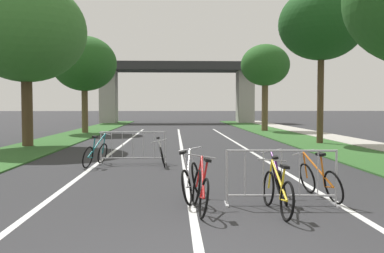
% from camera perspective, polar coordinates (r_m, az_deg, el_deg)
% --- Properties ---
extents(grass_verge_left, '(2.84, 50.28, 0.05)m').
position_cam_1_polar(grass_verge_left, '(25.87, -16.29, -1.39)').
color(grass_verge_left, '#2D5B26').
rests_on(grass_verge_left, ground).
extents(grass_verge_right, '(2.84, 50.28, 0.05)m').
position_cam_1_polar(grass_verge_right, '(26.03, 12.85, -1.32)').
color(grass_verge_right, '#2D5B26').
rests_on(grass_verge_right, ground).
extents(sidewalk_path_right, '(1.89, 50.28, 0.08)m').
position_cam_1_polar(sidewalk_path_right, '(26.74, 17.74, -1.24)').
color(sidewalk_path_right, '#ADA89E').
rests_on(sidewalk_path_right, ground).
extents(lane_stripe_center, '(0.14, 29.09, 0.01)m').
position_cam_1_polar(lane_stripe_center, '(19.11, -1.45, -2.79)').
color(lane_stripe_center, silver).
rests_on(lane_stripe_center, ground).
extents(lane_stripe_right_lane, '(0.14, 29.09, 0.01)m').
position_cam_1_polar(lane_stripe_right_lane, '(19.37, 6.90, -2.73)').
color(lane_stripe_right_lane, silver).
rests_on(lane_stripe_right_lane, ground).
extents(lane_stripe_left_lane, '(0.14, 29.09, 0.01)m').
position_cam_1_polar(lane_stripe_left_lane, '(19.27, -9.84, -2.78)').
color(lane_stripe_left_lane, silver).
rests_on(lane_stripe_left_lane, ground).
extents(overpass_bridge, '(19.67, 4.34, 6.54)m').
position_cam_1_polar(overpass_bridge, '(46.13, -2.02, 6.52)').
color(overpass_bridge, '#2D2D30').
rests_on(overpass_bridge, ground).
extents(tree_left_maple_mid, '(5.41, 5.41, 7.55)m').
position_cam_1_polar(tree_left_maple_mid, '(20.78, -21.64, 11.91)').
color(tree_left_maple_mid, '#4C3823').
rests_on(tree_left_maple_mid, ground).
extents(tree_left_oak_near, '(4.37, 4.37, 6.59)m').
position_cam_1_polar(tree_left_oak_near, '(29.64, -14.41, 8.23)').
color(tree_left_oak_near, brown).
rests_on(tree_left_oak_near, ground).
extents(tree_right_oak_mid, '(4.14, 4.14, 7.62)m').
position_cam_1_polar(tree_right_oak_mid, '(21.88, 17.17, 13.12)').
color(tree_right_oak_mid, '#4C3823').
rests_on(tree_right_oak_mid, ground).
extents(tree_right_pine_far, '(3.56, 3.56, 6.37)m').
position_cam_1_polar(tree_right_pine_far, '(31.46, 9.90, 8.11)').
color(tree_right_pine_far, brown).
rests_on(tree_right_pine_far, ground).
extents(crowd_barrier_nearest, '(2.14, 0.54, 1.05)m').
position_cam_1_polar(crowd_barrier_nearest, '(8.14, 12.03, -6.83)').
color(crowd_barrier_nearest, '#ADADB2').
rests_on(crowd_barrier_nearest, ground).
extents(crowd_barrier_second, '(2.12, 0.44, 1.05)m').
position_cam_1_polar(crowd_barrier_second, '(13.76, -8.02, -2.86)').
color(crowd_barrier_second, '#ADADB2').
rests_on(crowd_barrier_second, ground).
extents(bicycle_purple_0, '(0.49, 1.74, 0.98)m').
position_cam_1_polar(bicycle_purple_0, '(8.59, 11.72, -7.25)').
color(bicycle_purple_0, black).
rests_on(bicycle_purple_0, ground).
extents(bicycle_teal_1, '(0.75, 1.71, 1.03)m').
position_cam_1_polar(bicycle_teal_1, '(13.40, -12.94, -3.63)').
color(bicycle_teal_1, black).
rests_on(bicycle_teal_1, ground).
extents(bicycle_silver_2, '(0.54, 1.76, 1.02)m').
position_cam_1_polar(bicycle_silver_2, '(8.46, -0.11, -7.29)').
color(bicycle_silver_2, black).
rests_on(bicycle_silver_2, ground).
extents(bicycle_orange_3, '(0.68, 1.72, 0.97)m').
position_cam_1_polar(bicycle_orange_3, '(8.88, 16.89, -6.99)').
color(bicycle_orange_3, black).
rests_on(bicycle_orange_3, ground).
extents(bicycle_red_4, '(0.55, 1.66, 0.99)m').
position_cam_1_polar(bicycle_red_4, '(7.50, 1.14, -8.59)').
color(bicycle_red_4, black).
rests_on(bicycle_red_4, ground).
extents(bicycle_yellow_5, '(0.55, 1.74, 0.90)m').
position_cam_1_polar(bicycle_yellow_5, '(7.56, 11.51, -8.70)').
color(bicycle_yellow_5, black).
rests_on(bicycle_yellow_5, ground).
extents(bicycle_white_6, '(0.50, 1.66, 0.88)m').
position_cam_1_polar(bicycle_white_6, '(13.29, -4.15, -3.72)').
color(bicycle_white_6, black).
rests_on(bicycle_white_6, ground).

